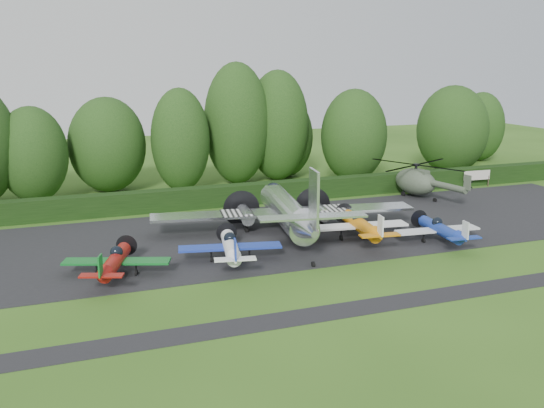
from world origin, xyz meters
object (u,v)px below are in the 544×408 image
object	(u,v)px
light_plane_red	(115,261)
transport_plane	(289,211)
helicopter	(416,179)
sign_board	(477,176)
light_plane_orange	(361,225)
light_plane_blue	(440,229)
light_plane_white	(231,247)

from	to	relation	value
light_plane_red	transport_plane	bearing A→B (deg)	0.86
helicopter	sign_board	size ratio (longest dim) A/B	3.77
helicopter	light_plane_orange	bearing A→B (deg)	-127.06
light_plane_blue	helicopter	distance (m)	16.32
helicopter	light_plane_blue	bearing A→B (deg)	-106.47
transport_plane	light_plane_white	size ratio (longest dim) A/B	2.87
light_plane_orange	light_plane_blue	xyz separation A→B (m)	(5.56, -2.66, -0.18)
light_plane_red	light_plane_white	xyz separation A→B (m)	(7.97, 0.26, 0.04)
light_plane_white	sign_board	distance (m)	36.54
light_plane_red	light_plane_blue	size ratio (longest dim) A/B	1.02
light_plane_white	sign_board	xyz separation A→B (m)	(33.18, 15.31, 0.11)
light_plane_orange	sign_board	world-z (taller)	light_plane_orange
light_plane_red	light_plane_blue	distance (m)	24.65
transport_plane	light_plane_orange	size ratio (longest dim) A/B	2.62
light_plane_white	helicopter	xyz separation A→B (m)	(23.96, 13.45, 0.71)
light_plane_orange	sign_board	size ratio (longest dim) A/B	2.50
light_plane_orange	sign_board	distance (m)	26.02
helicopter	transport_plane	bearing A→B (deg)	-144.29
light_plane_white	helicopter	size ratio (longest dim) A/B	0.60
transport_plane	light_plane_red	size ratio (longest dim) A/B	2.98
sign_board	light_plane_red	bearing A→B (deg)	-161.74
light_plane_blue	sign_board	xyz separation A→B (m)	(16.51, 16.44, 0.18)
light_plane_red	sign_board	xyz separation A→B (m)	(41.15, 15.57, 0.16)
light_plane_red	helicopter	world-z (taller)	helicopter
light_plane_white	light_plane_blue	distance (m)	16.71
light_plane_orange	light_plane_blue	bearing A→B (deg)	-33.23
light_plane_orange	transport_plane	bearing A→B (deg)	135.83
transport_plane	light_plane_red	bearing A→B (deg)	-168.95
light_plane_blue	light_plane_red	bearing A→B (deg)	172.80
light_plane_red	helicopter	bearing A→B (deg)	3.89
light_plane_white	light_plane_blue	world-z (taller)	light_plane_white
light_plane_blue	helicopter	size ratio (longest dim) A/B	0.57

